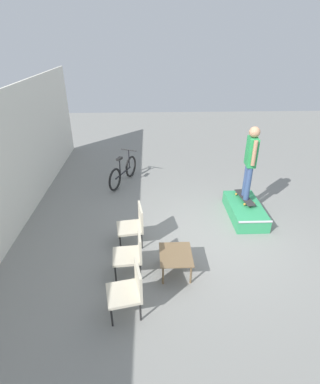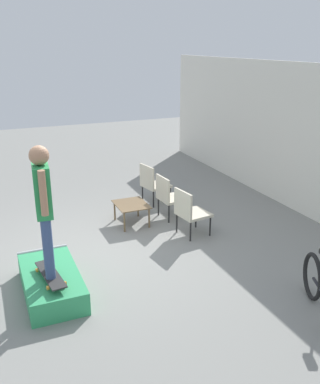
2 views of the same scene
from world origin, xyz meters
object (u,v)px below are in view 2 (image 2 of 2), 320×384
object	(u,v)px
person_skater	(43,201)
patio_chair_center	(169,195)
skateboard_on_ramp	(50,274)
patio_chair_right	(190,211)
skate_ramp_box	(51,282)
patio_chair_left	(153,182)
coffee_table	(131,206)

from	to	relation	value
person_skater	patio_chair_center	distance (m)	3.52
skateboard_on_ramp	patio_chair_center	distance (m)	3.38
skateboard_on_ramp	patio_chair_right	xyz separation A→B (m)	(-1.17, 2.68, 0.08)
skate_ramp_box	patio_chair_left	distance (m)	3.83
person_skater	patio_chair_left	bearing A→B (deg)	142.83
skate_ramp_box	patio_chair_right	xyz separation A→B (m)	(-0.96, 2.65, 0.32)
person_skater	coffee_table	xyz separation A→B (m)	(-2.08, 1.88, -1.10)
coffee_table	patio_chair_right	bearing A→B (deg)	41.30
patio_chair_left	patio_chair_center	xyz separation A→B (m)	(0.88, -0.00, 0.00)
skate_ramp_box	person_skater	distance (m)	1.32
skate_ramp_box	patio_chair_center	xyz separation A→B (m)	(-1.86, 2.65, 0.32)
patio_chair_right	coffee_table	bearing A→B (deg)	32.75
patio_chair_right	skate_ramp_box	bearing A→B (deg)	101.28
patio_chair_left	skate_ramp_box	bearing A→B (deg)	124.55
skateboard_on_ramp	coffee_table	world-z (taller)	skateboard_on_ramp
person_skater	patio_chair_left	world-z (taller)	person_skater
skate_ramp_box	patio_chair_right	bearing A→B (deg)	109.83
patio_chair_left	patio_chair_right	xyz separation A→B (m)	(1.78, -0.00, 0.00)
skateboard_on_ramp	coffee_table	xyz separation A→B (m)	(-2.08, 1.88, -0.05)
skateboard_on_ramp	patio_chair_left	size ratio (longest dim) A/B	0.98
patio_chair_center	person_skater	bearing A→B (deg)	122.82
skateboard_on_ramp	person_skater	size ratio (longest dim) A/B	0.49
skate_ramp_box	coffee_table	bearing A→B (deg)	135.18
coffee_table	patio_chair_center	bearing A→B (deg)	89.43
coffee_table	skateboard_on_ramp	bearing A→B (deg)	-42.14
skate_ramp_box	patio_chair_left	world-z (taller)	patio_chair_left
skate_ramp_box	patio_chair_left	xyz separation A→B (m)	(-2.74, 2.65, 0.32)
coffee_table	patio_chair_left	size ratio (longest dim) A/B	0.81
patio_chair_center	skate_ramp_box	bearing A→B (deg)	120.12
skate_ramp_box	skateboard_on_ramp	xyz separation A→B (m)	(0.21, -0.03, 0.25)
skate_ramp_box	skateboard_on_ramp	world-z (taller)	skateboard_on_ramp
person_skater	patio_chair_right	xyz separation A→B (m)	(-1.17, 2.68, -0.98)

